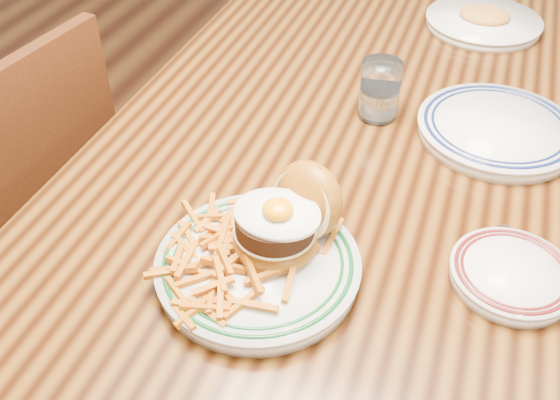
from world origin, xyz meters
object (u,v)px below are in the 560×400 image
(table, at_px, (345,160))
(side_plate, at_px, (512,274))
(main_plate, at_px, (266,249))
(chair_left, at_px, (24,214))

(table, height_order, side_plate, side_plate)
(main_plate, bearing_deg, chair_left, -174.29)
(table, xyz_separation_m, chair_left, (-0.67, -0.19, -0.19))
(table, relative_size, side_plate, 8.91)
(main_plate, bearing_deg, side_plate, 38.62)
(chair_left, bearing_deg, side_plate, 0.07)
(main_plate, relative_size, side_plate, 1.69)
(table, relative_size, main_plate, 5.26)
(main_plate, xyz_separation_m, side_plate, (0.33, 0.09, -0.02))
(chair_left, xyz_separation_m, side_plate, (0.99, -0.12, 0.29))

